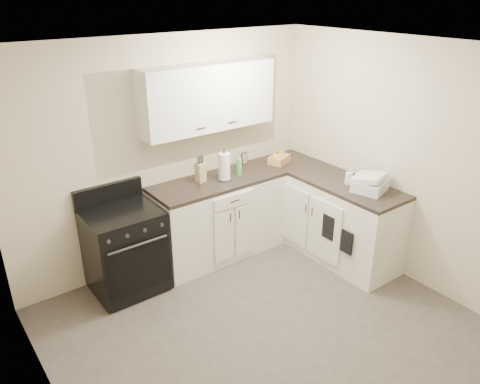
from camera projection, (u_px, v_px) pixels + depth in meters
floor at (274, 336)px, 4.26m from camera, size 3.60×3.60×0.00m
ceiling at (285, 52)px, 3.25m from camera, size 3.60×3.60×0.00m
wall_back at (169, 154)px, 5.07m from camera, size 3.60×0.00×3.60m
wall_right at (412, 166)px, 4.74m from camera, size 0.00×3.60×3.60m
wall_left at (49, 294)px, 2.77m from camera, size 0.00×3.60×3.60m
base_cabinets_back at (219, 219)px, 5.41m from camera, size 1.55×0.60×0.90m
base_cabinets_right at (325, 214)px, 5.52m from camera, size 0.60×1.90×0.90m
countertop_back at (218, 181)px, 5.22m from camera, size 1.55×0.60×0.04m
countertop_right at (328, 177)px, 5.33m from camera, size 0.60×1.90×0.04m
upper_cabinets at (208, 97)px, 4.95m from camera, size 1.55×0.30×0.70m
stove at (126, 250)px, 4.75m from camera, size 0.72×0.61×0.87m
knife_block at (201, 173)px, 5.12m from camera, size 0.11×0.10×0.21m
paper_towel at (224, 167)px, 5.15m from camera, size 0.17×0.17×0.31m
soap_bottle at (239, 167)px, 5.31m from camera, size 0.08×0.08×0.19m
picture_frame at (244, 158)px, 5.65m from camera, size 0.12×0.07×0.14m
wicker_basket at (279, 159)px, 5.69m from camera, size 0.32×0.27×0.09m
countertop_grill at (370, 185)px, 4.91m from camera, size 0.40×0.39×0.12m
glass_jar at (349, 178)px, 5.08m from camera, size 0.09×0.09×0.13m
oven_mitt_near at (347, 242)px, 4.88m from camera, size 0.02×0.15×0.25m
oven_mitt_far at (328, 227)px, 5.05m from camera, size 0.02×0.16×0.27m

